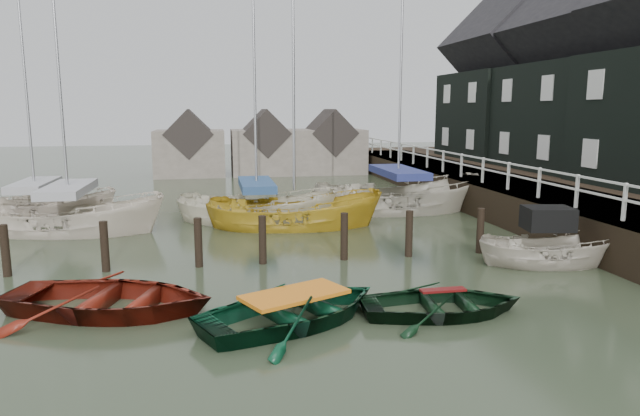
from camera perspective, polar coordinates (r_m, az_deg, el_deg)
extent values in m
plane|color=#2B3320|center=(13.89, 0.37, -8.57)|extent=(120.00, 120.00, 0.00)
cube|color=black|center=(26.07, 16.90, 2.86)|extent=(3.00, 32.00, 0.20)
cube|color=silver|center=(25.31, 14.00, 5.18)|extent=(0.06, 32.00, 0.06)
cube|color=silver|center=(25.34, 13.96, 4.28)|extent=(0.06, 32.00, 0.06)
cube|color=black|center=(29.20, 26.38, 0.19)|extent=(14.00, 38.00, 1.50)
cube|color=black|center=(30.48, 24.70, 8.25)|extent=(6.00, 7.00, 5.00)
cube|color=black|center=(30.72, 25.29, 16.18)|extent=(6.11, 7.14, 6.11)
cube|color=black|center=(36.43, 18.30, 8.77)|extent=(6.40, 7.00, 5.00)
cube|color=black|center=(36.63, 18.67, 15.42)|extent=(6.52, 7.14, 6.52)
cylinder|color=black|center=(17.29, -28.89, -4.40)|extent=(0.22, 0.22, 1.80)
cylinder|color=black|center=(16.67, -20.69, -4.29)|extent=(0.22, 0.22, 1.80)
cylinder|color=black|center=(16.41, -12.05, -4.07)|extent=(0.22, 0.22, 1.80)
cylinder|color=black|center=(16.45, -5.76, -3.86)|extent=(0.22, 0.22, 1.80)
cylinder|color=black|center=(16.82, 2.43, -3.52)|extent=(0.22, 0.22, 1.80)
cylinder|color=black|center=(17.37, 8.88, -3.20)|extent=(0.22, 0.22, 1.80)
cylinder|color=black|center=(18.26, 15.71, -2.81)|extent=(0.22, 0.22, 1.80)
cube|color=#665B51|center=(39.07, -12.87, 5.39)|extent=(4.50, 4.00, 3.00)
cube|color=#282321|center=(38.99, -12.94, 7.29)|extent=(3.18, 4.08, 3.18)
cube|color=#665B51|center=(39.20, -5.52, 5.60)|extent=(4.50, 4.00, 3.00)
cube|color=#282321|center=(39.12, -5.55, 7.50)|extent=(3.18, 4.08, 3.18)
cube|color=#665B51|center=(39.85, 0.97, 5.72)|extent=(4.50, 4.00, 3.00)
cube|color=#282321|center=(39.78, 0.98, 7.58)|extent=(3.18, 4.08, 3.18)
imported|color=#63190E|center=(13.47, -20.22, -9.79)|extent=(5.34, 4.48, 0.95)
imported|color=#08321D|center=(12.12, -2.52, -11.39)|extent=(5.04, 4.46, 0.87)
imported|color=black|center=(12.87, 12.11, -10.32)|extent=(3.74, 2.79, 0.74)
imported|color=#B8AF9D|center=(17.58, 21.90, -5.33)|extent=(4.27, 2.22, 1.57)
cube|color=black|center=(17.46, 21.83, -0.97)|extent=(1.46, 1.21, 0.65)
imported|color=beige|center=(22.45, -23.64, -2.25)|extent=(7.23, 3.82, 2.65)
cylinder|color=#B2B2B7|center=(22.05, -24.66, 12.05)|extent=(0.10, 0.10, 8.22)
cube|color=#9B9BA0|center=(22.20, -23.92, 1.74)|extent=(3.97, 2.05, 0.30)
imported|color=beige|center=(22.69, -6.29, -1.35)|extent=(6.69, 3.66, 2.45)
cylinder|color=#B2B2B7|center=(22.29, -6.57, 12.74)|extent=(0.10, 0.10, 8.37)
cube|color=navy|center=(22.45, -6.36, 2.33)|extent=(3.67, 1.97, 0.30)
imported|color=gold|center=(21.58, -2.56, -1.88)|extent=(6.87, 3.29, 2.55)
cylinder|color=#B2B2B7|center=(21.16, -2.68, 13.16)|extent=(0.10, 0.10, 8.41)
imported|color=#BBB29F|center=(24.99, 7.76, -0.34)|extent=(7.61, 3.04, 2.91)
cylinder|color=#B2B2B7|center=(24.65, 8.09, 13.52)|extent=(0.10, 0.10, 8.80)
cube|color=navy|center=(24.74, 7.85, 3.58)|extent=(4.18, 1.62, 0.30)
imported|color=beige|center=(25.21, -26.41, -1.20)|extent=(6.53, 3.19, 2.42)
cylinder|color=#B2B2B7|center=(24.83, -27.28, 9.89)|extent=(0.10, 0.10, 7.07)
cube|color=#9A9B9F|center=(24.99, -26.66, 2.07)|extent=(3.59, 1.71, 0.30)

